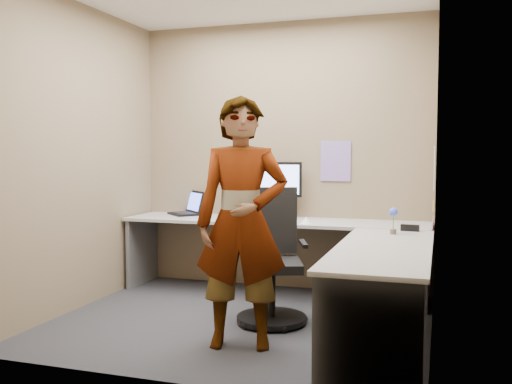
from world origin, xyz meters
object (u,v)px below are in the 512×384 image
(desk, at_px, (303,246))
(person, at_px, (242,222))
(monitor, at_px, (276,182))
(office_chair, at_px, (271,268))

(desk, distance_m, person, 1.01)
(desk, bearing_deg, monitor, 122.08)
(office_chair, xyz_separation_m, person, (-0.03, -0.64, 0.45))
(desk, height_order, person, person)
(desk, distance_m, monitor, 0.99)
(desk, height_order, monitor, monitor)
(monitor, xyz_separation_m, person, (0.23, -1.66, -0.20))
(office_chair, bearing_deg, desk, 36.48)
(desk, relative_size, monitor, 5.74)
(desk, height_order, office_chair, office_chair)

